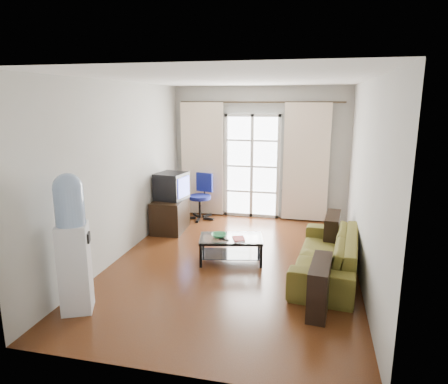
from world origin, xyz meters
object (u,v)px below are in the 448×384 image
object	(u,v)px
task_chair	(201,206)
water_cooler	(73,241)
crt_tv	(171,186)
sofa	(327,254)
tv_stand	(170,215)
coffee_table	(231,246)

from	to	relation	value
task_chair	water_cooler	size ratio (longest dim) A/B	0.57
crt_tv	water_cooler	distance (m)	3.11
crt_tv	task_chair	bearing A→B (deg)	75.62
sofa	water_cooler	size ratio (longest dim) A/B	1.29
task_chair	sofa	bearing A→B (deg)	-27.95
crt_tv	water_cooler	xyz separation A→B (m)	(-0.02, -3.11, 0.01)
sofa	tv_stand	distance (m)	3.15
coffee_table	task_chair	bearing A→B (deg)	117.69
sofa	crt_tv	xyz separation A→B (m)	(-2.85, 1.41, 0.55)
task_chair	tv_stand	bearing A→B (deg)	-97.86
sofa	coffee_table	xyz separation A→B (m)	(-1.42, 0.14, -0.05)
tv_stand	task_chair	xyz separation A→B (m)	(0.34, 0.87, -0.02)
crt_tv	sofa	bearing A→B (deg)	-17.62
sofa	tv_stand	xyz separation A→B (m)	(-2.85, 1.34, 0.00)
task_chair	water_cooler	xyz separation A→B (m)	(-0.36, -3.92, 0.58)
sofa	water_cooler	bearing A→B (deg)	-53.73
coffee_table	task_chair	size ratio (longest dim) A/B	1.11
sofa	water_cooler	world-z (taller)	water_cooler
tv_stand	task_chair	world-z (taller)	task_chair
sofa	tv_stand	world-z (taller)	tv_stand
coffee_table	crt_tv	world-z (taller)	crt_tv
coffee_table	tv_stand	world-z (taller)	tv_stand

